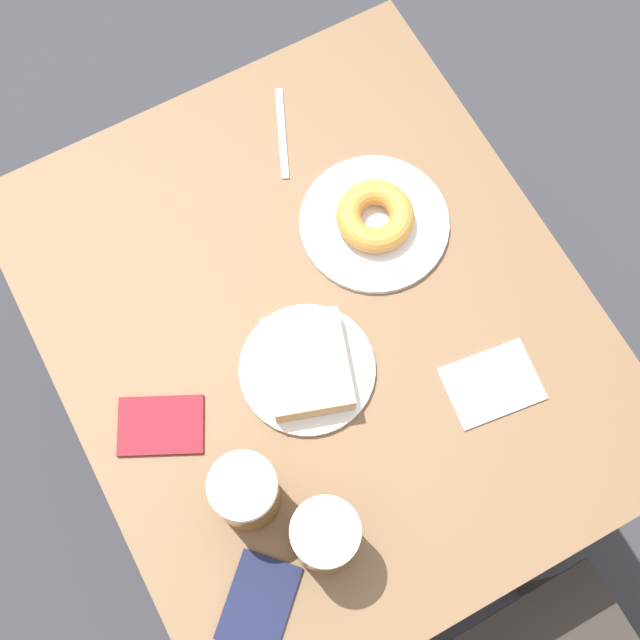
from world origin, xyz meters
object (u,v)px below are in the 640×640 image
Objects in this scene: napkin_folded at (492,384)px; passport_near_edge at (259,603)px; plate_with_cake at (307,366)px; beer_mug_center at (325,537)px; plate_with_donut at (375,220)px; passport_far_edge at (161,425)px; fork at (282,133)px; beer_mug_left at (246,493)px.

napkin_folded is 0.46m from passport_near_edge.
plate_with_cake is 0.26m from beer_mug_center.
napkin_folded is (-0.03, 0.31, -0.02)m from plate_with_donut.
plate_with_donut is at bearing -162.89° from passport_far_edge.
fork is 1.05× the size of passport_far_edge.
passport_near_edge is (0.43, 0.43, -0.01)m from plate_with_donut.
beer_mug_left is at bearing -56.92° from beer_mug_center.
beer_mug_center is 0.85× the size of fork.
passport_near_edge is at bearing 50.51° from plate_with_cake.
plate_with_donut is at bearing -127.60° from beer_mug_center.
beer_mug_left and beer_mug_center have the same top height.
passport_far_edge is (0.07, -0.16, -0.06)m from beer_mug_left.
plate_with_cake is 0.22m from beer_mug_left.
plate_with_donut is 1.61× the size of napkin_folded.
plate_with_cake reaches higher than napkin_folded.
passport_near_edge is 1.00× the size of passport_far_edge.
fork is at bearing -137.65° from passport_far_edge.
beer_mug_left reaches higher than plate_with_cake.
plate_with_donut is (-0.21, -0.16, -0.00)m from plate_with_cake.
passport_far_edge is at bearing -62.96° from beer_mug_center.
fork is (-0.16, -0.38, -0.02)m from plate_with_cake.
plate_with_donut reaches higher than fork.
passport_near_edge is at bearing 45.05° from plate_with_donut.
beer_mug_left reaches higher than passport_near_edge.
fork is 0.74m from passport_near_edge.
beer_mug_center is 0.30m from passport_far_edge.
passport_near_edge is at bearing 13.93° from beer_mug_center.
fork is 1.05× the size of passport_near_edge.
passport_near_edge is at bearing 68.30° from beer_mug_left.
fork is at bearing -76.42° from plate_with_donut.
beer_mug_center is (0.10, 0.23, 0.05)m from plate_with_cake.
beer_mug_left is 0.85× the size of fork.
plate_with_cake is 0.41m from fork.
plate_with_donut is 1.50× the size of fork.
beer_mug_center reaches higher than passport_near_edge.
napkin_folded is at bearing -166.01° from beer_mug_center.
plate_with_cake is 1.51× the size of beer_mug_center.
fork is 0.52m from passport_far_edge.
passport_far_edge is (0.46, -0.18, 0.00)m from napkin_folded.
plate_with_donut is 1.76× the size of beer_mug_left.
passport_far_edge is (0.44, 0.14, -0.01)m from plate_with_donut.
plate_with_cake is at bearing -141.52° from beer_mug_left.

